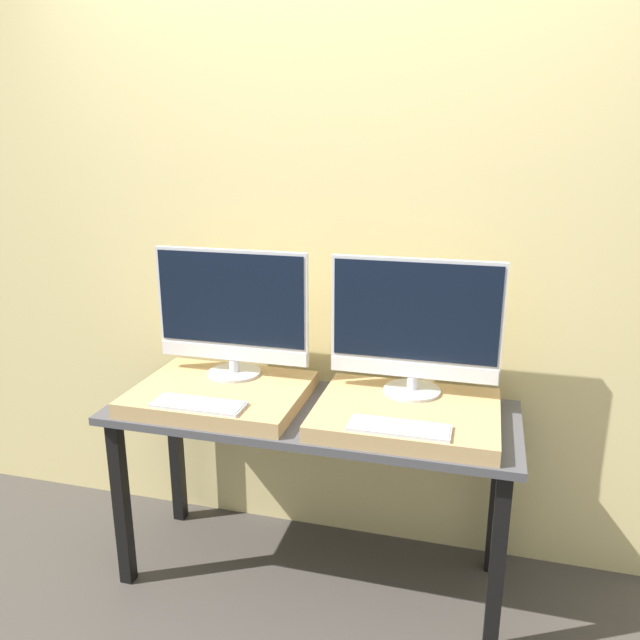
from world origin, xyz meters
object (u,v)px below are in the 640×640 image
at_px(monitor_left, 232,311).
at_px(keyboard_right, 400,428).
at_px(monitor_right, 415,325).
at_px(keyboard_left, 199,404).

bearing_deg(monitor_left, keyboard_right, -24.54).
bearing_deg(monitor_left, monitor_right, 0.00).
bearing_deg(monitor_right, monitor_left, 180.00).
bearing_deg(monitor_right, keyboard_right, -90.00).
height_order(keyboard_left, monitor_right, monitor_right).
xyz_separation_m(keyboard_left, keyboard_right, (0.72, 0.00, 0.00)).
relative_size(monitor_left, monitor_right, 1.00).
height_order(monitor_left, monitor_right, same).
bearing_deg(monitor_left, keyboard_left, -90.00).
bearing_deg(keyboard_left, monitor_left, 90.00).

